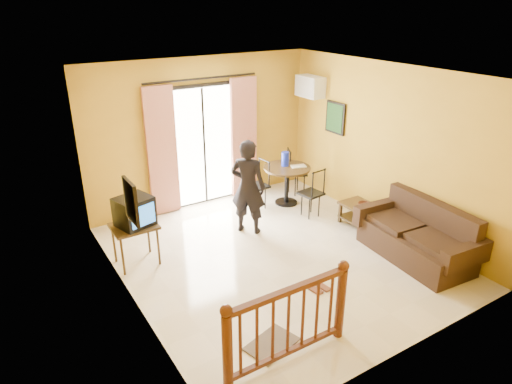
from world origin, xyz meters
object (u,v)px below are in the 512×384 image
television (134,211)px  standing_person (248,187)px  sofa (418,238)px  dining_table (287,175)px  coffee_table (365,214)px

television → standing_person: 1.94m
sofa → standing_person: size_ratio=1.16×
standing_person → television: bearing=48.4°
television → sofa: (3.73, -2.13, -0.53)m
dining_table → sofa: 2.80m
television → sofa: size_ratio=0.31×
television → sofa: television is taller
television → standing_person: (1.94, 0.00, -0.04)m
television → standing_person: standing_person is taller
dining_table → standing_person: 1.40m
coffee_table → sofa: sofa is taller
television → dining_table: television is taller
coffee_table → dining_table: bearing=108.6°
standing_person → sofa: bearing=178.3°
dining_table → sofa: (0.54, -2.73, -0.27)m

